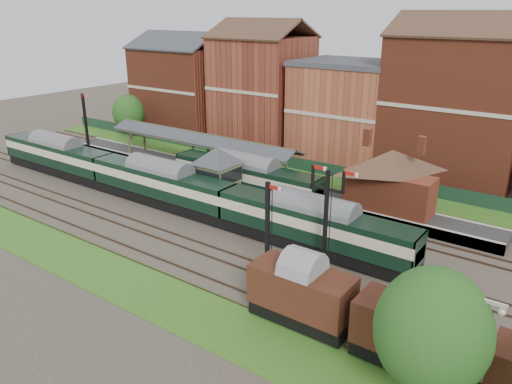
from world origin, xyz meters
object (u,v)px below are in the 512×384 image
Objects in this scene: platform_railcar at (245,177)px; signal_box at (217,175)px; goods_van_a at (302,292)px; semaphore_bracket at (326,215)px; dmu_train at (161,183)px.

signal_box is at bearing -107.10° from platform_railcar.
platform_railcar is (1.00, 3.25, -0.89)m from signal_box.
platform_railcar reaches higher than goods_van_a.
platform_railcar is at bearing 147.34° from semaphore_bracket.
signal_box is 0.35× the size of platform_railcar.
signal_box reaches higher than goods_van_a.
dmu_train is at bearing 172.74° from semaphore_bracket.
goods_van_a is (1.92, -6.50, -2.44)m from semaphore_bracket.
dmu_train is 3.04× the size of platform_railcar.
signal_box reaches higher than platform_railcar.
signal_box is at bearing 35.28° from dmu_train.
goods_van_a is (16.95, -12.25, -1.00)m from signal_box.
goods_van_a is at bearing -73.58° from semaphore_bracket.
signal_box is 0.12× the size of dmu_train.
semaphore_bracket is 19.92m from dmu_train.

